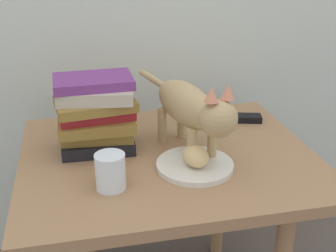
{
  "coord_description": "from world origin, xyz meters",
  "views": [
    {
      "loc": [
        -0.22,
        -1.02,
        1.09
      ],
      "look_at": [
        0.0,
        0.0,
        0.63
      ],
      "focal_mm": 46.81,
      "sensor_mm": 36.0,
      "label": 1
    }
  ],
  "objects_px": {
    "candle_jar": "(111,173)",
    "side_table": "(168,178)",
    "bread_roll": "(196,156)",
    "book_stack": "(96,114)",
    "plate": "(195,165)",
    "cat": "(192,108)",
    "tv_remote": "(237,118)"
  },
  "relations": [
    {
      "from": "bread_roll",
      "to": "book_stack",
      "type": "xyz_separation_m",
      "value": [
        -0.23,
        0.17,
        0.06
      ]
    },
    {
      "from": "book_stack",
      "to": "candle_jar",
      "type": "height_order",
      "value": "book_stack"
    },
    {
      "from": "side_table",
      "to": "book_stack",
      "type": "xyz_separation_m",
      "value": [
        -0.18,
        0.07,
        0.18
      ]
    },
    {
      "from": "bread_roll",
      "to": "cat",
      "type": "bearing_deg",
      "value": 82.86
    },
    {
      "from": "side_table",
      "to": "plate",
      "type": "height_order",
      "value": "plate"
    },
    {
      "from": "side_table",
      "to": "plate",
      "type": "xyz_separation_m",
      "value": [
        0.05,
        -0.09,
        0.08
      ]
    },
    {
      "from": "tv_remote",
      "to": "bread_roll",
      "type": "bearing_deg",
      "value": -113.56
    },
    {
      "from": "bread_roll",
      "to": "candle_jar",
      "type": "bearing_deg",
      "value": -170.13
    },
    {
      "from": "bread_roll",
      "to": "candle_jar",
      "type": "xyz_separation_m",
      "value": [
        -0.21,
        -0.04,
        -0.0
      ]
    },
    {
      "from": "plate",
      "to": "candle_jar",
      "type": "distance_m",
      "value": 0.22
    },
    {
      "from": "bread_roll",
      "to": "book_stack",
      "type": "relative_size",
      "value": 0.37
    },
    {
      "from": "book_stack",
      "to": "side_table",
      "type": "bearing_deg",
      "value": -20.37
    },
    {
      "from": "cat",
      "to": "tv_remote",
      "type": "xyz_separation_m",
      "value": [
        0.2,
        0.19,
        -0.12
      ]
    },
    {
      "from": "book_stack",
      "to": "candle_jar",
      "type": "bearing_deg",
      "value": -86.06
    },
    {
      "from": "candle_jar",
      "to": "tv_remote",
      "type": "height_order",
      "value": "candle_jar"
    },
    {
      "from": "plate",
      "to": "tv_remote",
      "type": "xyz_separation_m",
      "value": [
        0.21,
        0.26,
        0.0
      ]
    },
    {
      "from": "plate",
      "to": "candle_jar",
      "type": "xyz_separation_m",
      "value": [
        -0.21,
        -0.05,
        0.03
      ]
    },
    {
      "from": "plate",
      "to": "tv_remote",
      "type": "distance_m",
      "value": 0.34
    },
    {
      "from": "bread_roll",
      "to": "cat",
      "type": "xyz_separation_m",
      "value": [
        0.01,
        0.09,
        0.09
      ]
    },
    {
      "from": "candle_jar",
      "to": "side_table",
      "type": "bearing_deg",
      "value": 40.29
    },
    {
      "from": "cat",
      "to": "tv_remote",
      "type": "height_order",
      "value": "cat"
    },
    {
      "from": "cat",
      "to": "book_stack",
      "type": "height_order",
      "value": "cat"
    },
    {
      "from": "bread_roll",
      "to": "cat",
      "type": "relative_size",
      "value": 0.17
    },
    {
      "from": "book_stack",
      "to": "cat",
      "type": "bearing_deg",
      "value": -19.53
    },
    {
      "from": "candle_jar",
      "to": "tv_remote",
      "type": "bearing_deg",
      "value": 36.22
    },
    {
      "from": "plate",
      "to": "cat",
      "type": "xyz_separation_m",
      "value": [
        0.01,
        0.07,
        0.13
      ]
    },
    {
      "from": "plate",
      "to": "candle_jar",
      "type": "height_order",
      "value": "candle_jar"
    },
    {
      "from": "side_table",
      "to": "plate",
      "type": "bearing_deg",
      "value": -61.81
    },
    {
      "from": "cat",
      "to": "candle_jar",
      "type": "distance_m",
      "value": 0.27
    },
    {
      "from": "side_table",
      "to": "book_stack",
      "type": "height_order",
      "value": "book_stack"
    },
    {
      "from": "side_table",
      "to": "tv_remote",
      "type": "distance_m",
      "value": 0.32
    },
    {
      "from": "book_stack",
      "to": "candle_jar",
      "type": "xyz_separation_m",
      "value": [
        0.01,
        -0.21,
        -0.06
      ]
    }
  ]
}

